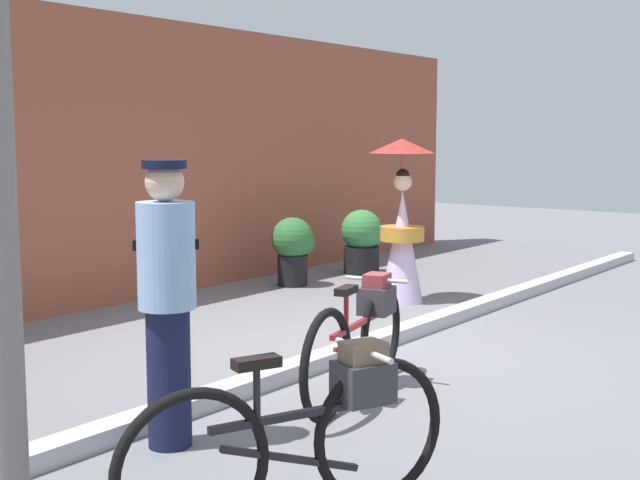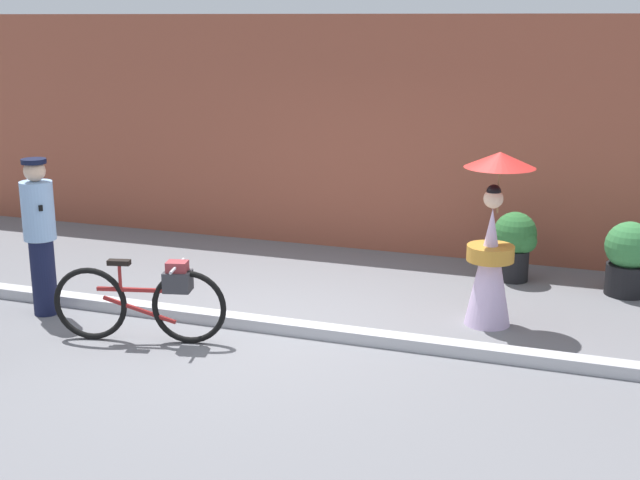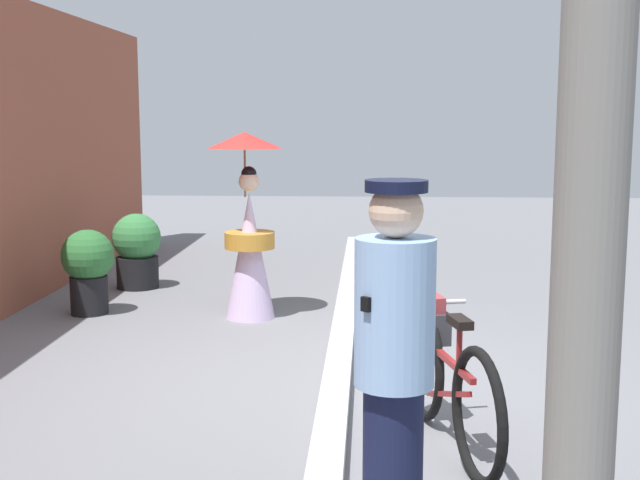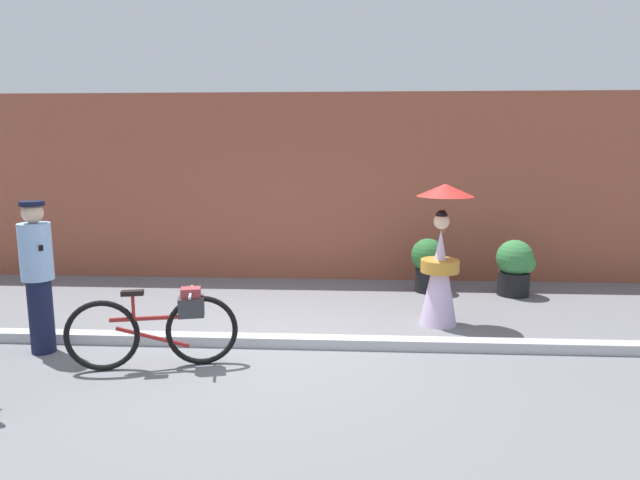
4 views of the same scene
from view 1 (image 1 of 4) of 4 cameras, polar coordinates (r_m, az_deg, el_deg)
ground_plane at (r=7.21m, az=2.77°, el=-7.74°), size 30.00×30.00×0.00m
building_wall at (r=9.46m, az=-15.06°, el=5.26°), size 14.00×0.40×3.17m
sidewalk_curb at (r=7.19m, az=2.78°, el=-7.28°), size 14.00×0.20×0.12m
bicycle_near_officer at (r=5.94m, az=2.75°, el=-6.56°), size 1.72×0.56×0.84m
bicycle_far_side at (r=4.06m, az=-0.95°, el=-12.95°), size 1.64×0.73×0.85m
person_officer at (r=4.99m, az=-10.38°, el=-3.76°), size 0.34×0.34×1.70m
person_with_parasol at (r=9.32m, az=5.61°, el=1.10°), size 0.72×0.72×1.82m
potted_plant_by_door at (r=10.38m, az=-1.80°, el=-0.45°), size 0.54×0.52×0.85m
potted_plant_small at (r=11.34m, az=2.93°, el=0.04°), size 0.57×0.56×0.87m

